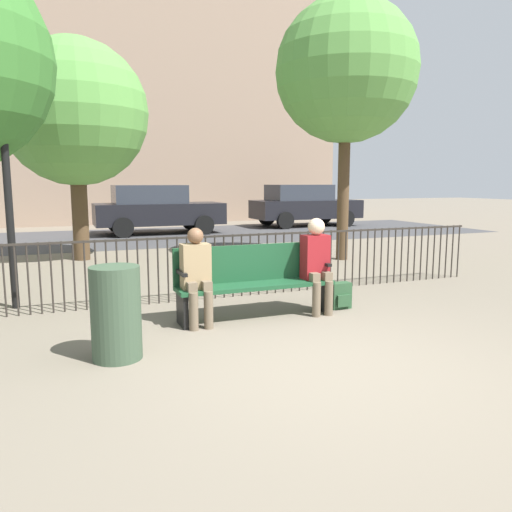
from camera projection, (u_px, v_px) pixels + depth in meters
ground_plane at (327, 366)px, 4.70m from camera, size 80.00×80.00×0.00m
park_bench at (254, 278)px, 6.36m from camera, size 2.03×0.45×0.92m
seated_person_0 at (197, 272)px, 5.93m from camera, size 0.34×0.39×1.18m
seated_person_1 at (317, 260)px, 6.52m from camera, size 0.34×0.39×1.25m
backpack at (340, 296)px, 6.82m from camera, size 0.28×0.20×0.36m
fence_railing at (224, 261)px, 7.41m from camera, size 9.01×0.03×0.95m
tree_0 at (346, 72)px, 10.60m from camera, size 3.04×3.04×5.58m
tree_1 at (75, 114)px, 10.68m from camera, size 3.11×3.11×4.75m
lamp_post at (2, 113)px, 6.48m from camera, size 0.28×0.28×3.98m
street_surface at (136, 237)px, 15.72m from camera, size 24.00×6.00×0.01m
parked_car_0 at (156, 209)px, 16.63m from camera, size 4.20×1.94×1.62m
parked_car_2 at (304, 205)px, 19.51m from camera, size 4.20×1.94×1.62m
building_facade at (103, 49)px, 21.97m from camera, size 20.00×6.00×15.02m
trash_bin at (116, 313)px, 4.83m from camera, size 0.48×0.48×0.92m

